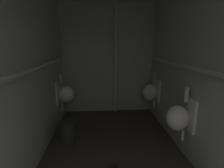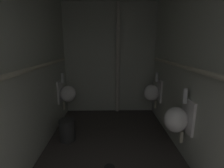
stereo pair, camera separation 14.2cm
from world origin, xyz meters
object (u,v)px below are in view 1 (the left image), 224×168
(urinal_right_mid, at_px, (179,117))
(urinal_right_far, at_px, (151,92))
(waste_bin, at_px, (68,131))
(standpipe_back_wall, at_px, (116,60))
(urinal_left_mid, at_px, (66,94))
(floor_drain, at_px, (113,167))

(urinal_right_mid, height_order, urinal_right_far, same)
(urinal_right_mid, distance_m, urinal_right_far, 1.23)
(waste_bin, bearing_deg, urinal_right_mid, -17.72)
(urinal_right_mid, distance_m, standpipe_back_wall, 1.89)
(urinal_right_mid, bearing_deg, urinal_right_far, 90.00)
(urinal_right_mid, bearing_deg, waste_bin, 162.28)
(urinal_right_mid, relative_size, urinal_right_far, 1.00)
(urinal_right_mid, xyz_separation_m, urinal_right_far, (0.00, 1.23, 0.00))
(urinal_right_mid, xyz_separation_m, waste_bin, (-1.57, 0.50, -0.42))
(urinal_left_mid, height_order, floor_drain, urinal_left_mid)
(urinal_left_mid, bearing_deg, floor_drain, -58.05)
(urinal_right_far, bearing_deg, standpipe_back_wall, 148.77)
(urinal_right_far, height_order, floor_drain, urinal_right_far)
(standpipe_back_wall, xyz_separation_m, floor_drain, (-0.19, -1.80, -1.20))
(urinal_left_mid, height_order, urinal_right_mid, same)
(urinal_left_mid, distance_m, standpipe_back_wall, 1.28)
(waste_bin, bearing_deg, floor_drain, -43.44)
(standpipe_back_wall, distance_m, waste_bin, 1.78)
(urinal_right_far, bearing_deg, waste_bin, -155.20)
(urinal_right_mid, xyz_separation_m, floor_drain, (-0.89, -0.15, -0.59))
(waste_bin, bearing_deg, standpipe_back_wall, 52.47)
(urinal_right_far, relative_size, floor_drain, 5.39)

